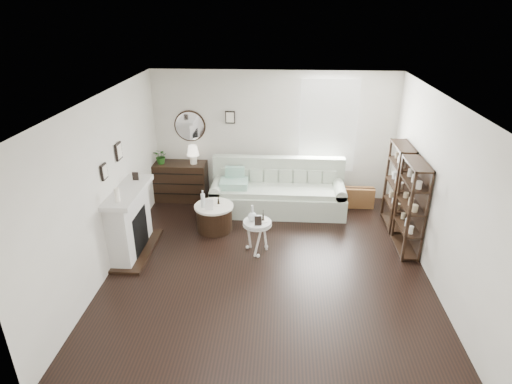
# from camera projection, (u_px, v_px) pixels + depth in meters

# --- Properties ---
(room) EXTENTS (5.50, 5.50, 5.50)m
(room) POSITION_uv_depth(u_px,v_px,m) (310.00, 126.00, 8.70)
(room) COLOR black
(room) RESTS_ON ground
(fireplace) EXTENTS (0.50, 1.40, 1.84)m
(fireplace) POSITION_uv_depth(u_px,v_px,m) (130.00, 223.00, 7.12)
(fireplace) COLOR silver
(fireplace) RESTS_ON ground
(shelf_unit_far) EXTENTS (0.30, 0.80, 1.60)m
(shelf_unit_far) POSITION_uv_depth(u_px,v_px,m) (398.00, 186.00, 7.89)
(shelf_unit_far) COLOR black
(shelf_unit_far) RESTS_ON ground
(shelf_unit_near) EXTENTS (0.30, 0.80, 1.60)m
(shelf_unit_near) POSITION_uv_depth(u_px,v_px,m) (411.00, 208.00, 7.07)
(shelf_unit_near) COLOR black
(shelf_unit_near) RESTS_ON ground
(sofa) EXTENTS (2.68, 0.93, 1.04)m
(sofa) POSITION_uv_depth(u_px,v_px,m) (278.00, 194.00, 8.69)
(sofa) COLOR #B6C3AE
(sofa) RESTS_ON ground
(quilt) EXTENTS (0.56, 0.46, 0.14)m
(quilt) POSITION_uv_depth(u_px,v_px,m) (234.00, 184.00, 8.51)
(quilt) COLOR #248666
(quilt) RESTS_ON sofa
(suitcase) EXTENTS (0.63, 0.21, 0.42)m
(suitcase) POSITION_uv_depth(u_px,v_px,m) (358.00, 197.00, 8.84)
(suitcase) COLOR brown
(suitcase) RESTS_ON ground
(dresser) EXTENTS (1.22, 0.52, 0.81)m
(dresser) POSITION_uv_depth(u_px,v_px,m) (178.00, 181.00, 9.14)
(dresser) COLOR black
(dresser) RESTS_ON ground
(table_lamp) EXTENTS (0.30, 0.30, 0.39)m
(table_lamp) POSITION_uv_depth(u_px,v_px,m) (193.00, 155.00, 8.87)
(table_lamp) COLOR #EDE0C7
(table_lamp) RESTS_ON dresser
(potted_plant) EXTENTS (0.36, 0.33, 0.33)m
(potted_plant) POSITION_uv_depth(u_px,v_px,m) (161.00, 156.00, 8.87)
(potted_plant) COLOR #1F5117
(potted_plant) RESTS_ON dresser
(drum_table) EXTENTS (0.72, 0.72, 0.50)m
(drum_table) POSITION_uv_depth(u_px,v_px,m) (214.00, 217.00, 7.94)
(drum_table) COLOR black
(drum_table) RESTS_ON ground
(pedestal_table) EXTENTS (0.48, 0.48, 0.58)m
(pedestal_table) POSITION_uv_depth(u_px,v_px,m) (257.00, 224.00, 7.12)
(pedestal_table) COLOR white
(pedestal_table) RESTS_ON ground
(eiffel_drum) EXTENTS (0.13, 0.13, 0.19)m
(eiffel_drum) POSITION_uv_depth(u_px,v_px,m) (218.00, 200.00, 7.84)
(eiffel_drum) COLOR black
(eiffel_drum) RESTS_ON drum_table
(bottle_drum) EXTENTS (0.08, 0.08, 0.33)m
(bottle_drum) POSITION_uv_depth(u_px,v_px,m) (203.00, 199.00, 7.71)
(bottle_drum) COLOR silver
(bottle_drum) RESTS_ON drum_table
(card_frame_drum) EXTENTS (0.15, 0.06, 0.20)m
(card_frame_drum) POSITION_uv_depth(u_px,v_px,m) (209.00, 205.00, 7.64)
(card_frame_drum) COLOR white
(card_frame_drum) RESTS_ON drum_table
(eiffel_ped) EXTENTS (0.11, 0.11, 0.17)m
(eiffel_ped) POSITION_uv_depth(u_px,v_px,m) (263.00, 216.00, 7.09)
(eiffel_ped) COLOR black
(eiffel_ped) RESTS_ON pedestal_table
(flask_ped) EXTENTS (0.15, 0.15, 0.28)m
(flask_ped) POSITION_uv_depth(u_px,v_px,m) (252.00, 213.00, 7.07)
(flask_ped) COLOR silver
(flask_ped) RESTS_ON pedestal_table
(card_frame_ped) EXTENTS (0.12, 0.06, 0.16)m
(card_frame_ped) POSITION_uv_depth(u_px,v_px,m) (258.00, 221.00, 6.95)
(card_frame_ped) COLOR black
(card_frame_ped) RESTS_ON pedestal_table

